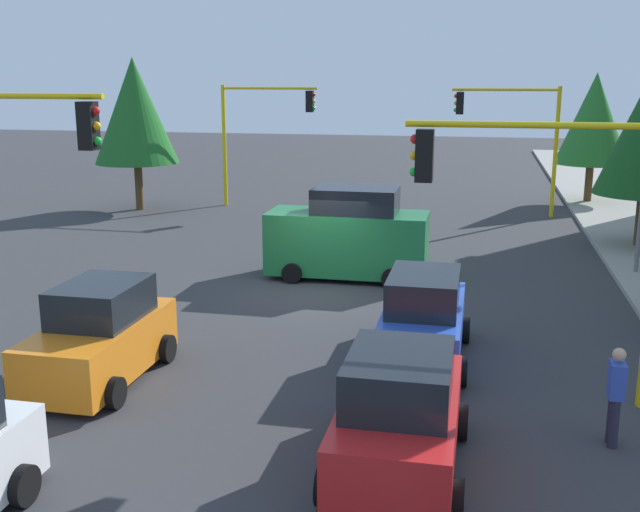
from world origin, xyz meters
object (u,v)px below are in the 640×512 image
object	(u,v)px
traffic_signal_far_left	(514,125)
car_blue	(423,320)
traffic_signal_far_right	(261,121)
pedestrian_crossing	(616,394)
tree_opposite_side	(135,111)
tree_roadside_far	(594,119)
traffic_signal_near_left	(550,203)
delivery_van_green	(349,236)
car_red	(399,417)
car_orange	(100,337)

from	to	relation	value
traffic_signal_far_left	car_blue	world-z (taller)	traffic_signal_far_left
traffic_signal_far_right	pedestrian_crossing	xyz separation A→B (m)	(21.71, 12.42, -3.08)
tree_opposite_side	tree_roadside_far	bearing A→B (deg)	106.31
traffic_signal_near_left	tree_roadside_far	bearing A→B (deg)	170.85
delivery_van_green	car_red	xyz separation A→B (m)	(11.30, 2.78, -0.39)
traffic_signal_far_left	car_orange	distance (m)	22.81
traffic_signal_far_left	tree_opposite_side	xyz separation A→B (m)	(2.00, -16.69, 0.52)
car_orange	pedestrian_crossing	bearing A→B (deg)	85.15
delivery_van_green	car_orange	size ratio (longest dim) A/B	1.25
tree_roadside_far	pedestrian_crossing	xyz separation A→B (m)	(25.71, -2.77, -3.15)
traffic_signal_far_right	traffic_signal_far_left	distance (m)	11.38
traffic_signal_near_left	car_red	world-z (taller)	traffic_signal_near_left
tree_roadside_far	car_blue	world-z (taller)	tree_roadside_far
delivery_van_green	car_red	bearing A→B (deg)	13.81
car_blue	pedestrian_crossing	distance (m)	4.67
car_blue	delivery_van_green	bearing A→B (deg)	-156.90
tree_opposite_side	car_blue	xyz separation A→B (m)	(16.49, 14.34, -3.60)
traffic_signal_far_right	car_blue	xyz separation A→B (m)	(18.49, 9.03, -3.09)
car_red	car_orange	size ratio (longest dim) A/B	1.03
traffic_signal_near_left	car_blue	world-z (taller)	traffic_signal_near_left
traffic_signal_near_left	delivery_van_green	distance (m)	9.79
tree_roadside_far	car_red	size ratio (longest dim) A/B	1.57
tree_roadside_far	car_blue	size ratio (longest dim) A/B	1.49
tree_opposite_side	car_orange	size ratio (longest dim) A/B	1.79
tree_opposite_side	car_blue	size ratio (longest dim) A/B	1.64
traffic_signal_near_left	traffic_signal_far_left	bearing A→B (deg)	179.85
traffic_signal_far_left	tree_opposite_side	world-z (taller)	tree_opposite_side
traffic_signal_far_left	car_orange	size ratio (longest dim) A/B	1.46
tree_opposite_side	tree_roadside_far	xyz separation A→B (m)	(-6.00, 20.50, -0.43)
tree_roadside_far	delivery_van_green	size ratio (longest dim) A/B	1.29
delivery_van_green	car_red	distance (m)	11.65
traffic_signal_far_right	tree_opposite_side	bearing A→B (deg)	-69.36
traffic_signal_far_left	tree_roadside_far	world-z (taller)	tree_roadside_far
car_red	car_blue	size ratio (longest dim) A/B	0.95
tree_opposite_side	pedestrian_crossing	bearing A→B (deg)	41.96
traffic_signal_far_right	delivery_van_green	bearing A→B (deg)	27.56
traffic_signal_near_left	tree_opposite_side	world-z (taller)	tree_opposite_side
delivery_van_green	car_orange	xyz separation A→B (m)	(8.89, -3.49, -0.39)
traffic_signal_near_left	car_blue	size ratio (longest dim) A/B	1.27
traffic_signal_far_right	traffic_signal_far_left	bearing A→B (deg)	90.00
traffic_signal_far_right	delivery_van_green	xyz separation A→B (m)	(12.00, 6.26, -2.71)
tree_roadside_far	delivery_van_green	xyz separation A→B (m)	(16.00, -8.93, -2.78)
traffic_signal_far_right	tree_opposite_side	xyz separation A→B (m)	(2.00, -5.31, 0.50)
traffic_signal_near_left	tree_roadside_far	size ratio (longest dim) A/B	0.85
traffic_signal_near_left	traffic_signal_far_left	xyz separation A→B (m)	(-20.00, 0.05, 0.21)
delivery_van_green	tree_roadside_far	bearing A→B (deg)	150.83
traffic_signal_far_left	traffic_signal_far_right	bearing A→B (deg)	-90.00
car_red	car_orange	bearing A→B (deg)	-111.01
traffic_signal_near_left	delivery_van_green	bearing A→B (deg)	-147.66
traffic_signal_far_right	tree_roadside_far	world-z (taller)	tree_roadside_far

